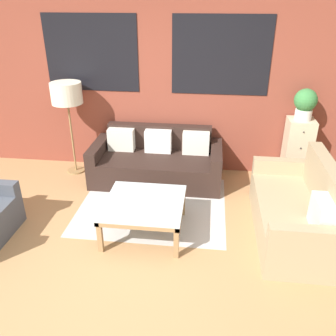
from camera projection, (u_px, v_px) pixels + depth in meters
ground_plane at (123, 264)px, 3.80m from camera, size 16.00×16.00×0.00m
wall_back_brick at (156, 81)px, 5.35m from camera, size 8.40×0.09×2.80m
rug at (153, 205)px, 4.86m from camera, size 1.95×1.69×0.00m
couch_dark at (157, 162)px, 5.40m from camera, size 1.93×0.88×0.78m
settee_vintage at (297, 212)px, 4.14m from camera, size 0.80×1.68×0.92m
coffee_table at (144, 206)px, 4.17m from camera, size 0.92×0.92×0.41m
floor_lamp at (67, 96)px, 5.23m from camera, size 0.46×0.46×1.44m
drawer_cabinet at (297, 151)px, 5.29m from camera, size 0.38×0.38×0.98m
potted_plant at (305, 103)px, 4.96m from camera, size 0.32×0.32×0.44m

